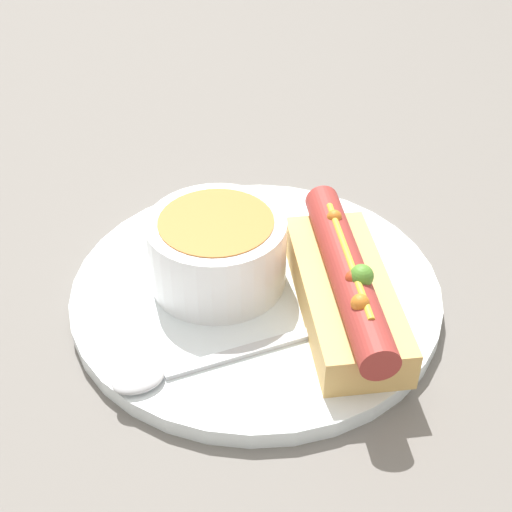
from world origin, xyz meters
name	(u,v)px	position (x,y,z in m)	size (l,w,h in m)	color
ground_plane	(256,298)	(0.00, 0.00, 0.00)	(4.00, 4.00, 0.00)	slate
dinner_plate	(256,291)	(0.00, 0.00, 0.01)	(0.29, 0.29, 0.01)	white
hot_dog	(347,284)	(0.00, -0.07, 0.04)	(0.17, 0.14, 0.06)	#DBAD60
soup_bowl	(217,249)	(-0.01, 0.03, 0.05)	(0.11, 0.11, 0.06)	white
spoon	(184,367)	(-0.10, 0.01, 0.02)	(0.13, 0.13, 0.01)	#B7B7BC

